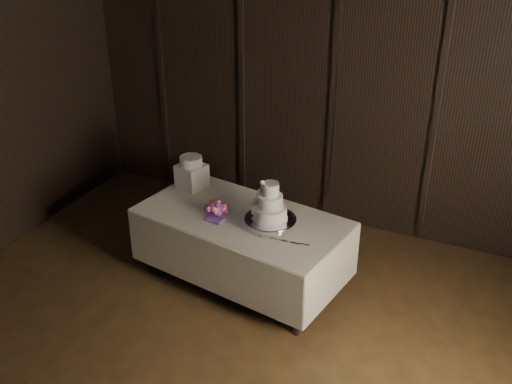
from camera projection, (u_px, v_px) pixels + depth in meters
The scene contains 8 objects.
room at pixel (151, 262), 3.69m from camera, with size 6.08×7.08×3.08m.
display_table at pixel (242, 246), 5.84m from camera, with size 2.13×1.34×0.76m.
cake_stand at pixel (270, 223), 5.48m from camera, with size 0.48×0.48×0.09m, color silver.
wedding_cake at pixel (267, 205), 5.39m from camera, with size 0.33×0.30×0.36m.
bouquet at pixel (215, 209), 5.69m from camera, with size 0.28×0.38×0.18m, color #D7497C, non-canonical shape.
box_pedestal at pixel (192, 176), 6.17m from camera, with size 0.26×0.26×0.25m, color white.
small_cake at pixel (191, 161), 6.09m from camera, with size 0.23×0.23×0.09m, color white.
cake_knife at pixel (285, 241), 5.28m from camera, with size 0.37×0.02×0.01m, color silver.
Camera 1 is at (1.90, -2.51, 3.59)m, focal length 42.00 mm.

